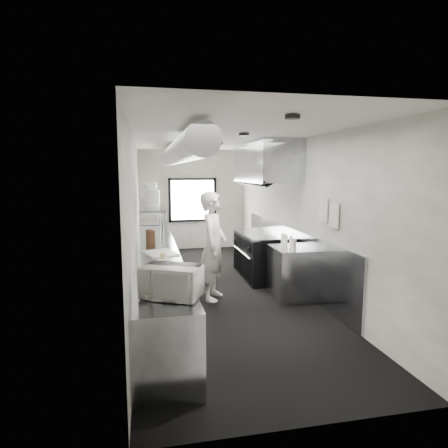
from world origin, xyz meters
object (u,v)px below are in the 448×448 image
deli_tub_a (149,284)px  pass_shelf (152,205)px  prep_counter (158,277)px  plate_stack_a (153,198)px  deli_tub_b (150,280)px  far_work_table (153,239)px  squeeze_bottle_c (291,242)px  knife_block (150,237)px  plate_stack_b (152,196)px  exhaust_hood (266,162)px  plate_stack_d (151,191)px  plate_stack_c (150,193)px  bottle_station (291,273)px  small_plate (163,259)px  microwave (172,282)px  squeeze_bottle_e (283,239)px  cutting_board (160,253)px  squeeze_bottle_a (294,246)px  line_cook (213,246)px  squeeze_bottle_b (295,244)px  range (261,255)px  squeeze_bottle_d (286,241)px

deli_tub_a → pass_shelf: bearing=88.1°
prep_counter → plate_stack_a: (-0.04, 0.73, 1.27)m
deli_tub_b → plate_stack_a: plate_stack_a is taller
pass_shelf → far_work_table: size_ratio=2.50×
deli_tub_a → squeeze_bottle_c: (2.44, 1.86, 0.04)m
knife_block → plate_stack_b: bearing=67.2°
deli_tub_b → knife_block: bearing=89.0°
exhaust_hood → deli_tub_b: (-2.39, -3.12, -1.44)m
plate_stack_d → plate_stack_c: bearing=-92.2°
bottle_station → plate_stack_d: bearing=133.2°
small_plate → plate_stack_c: bearing=92.9°
knife_block → plate_stack_c: plate_stack_c is taller
knife_block → plate_stack_b: size_ratio=0.81×
microwave → squeeze_bottle_e: bearing=74.2°
bottle_station → deli_tub_a: bearing=-142.8°
cutting_board → plate_stack_d: (-0.09, 2.53, 0.86)m
pass_shelf → squeeze_bottle_a: bearing=-41.5°
bottle_station → squeeze_bottle_e: 0.62m
line_cook → squeeze_bottle_e: line_cook is taller
deli_tub_a → cutting_board: deli_tub_a is taller
exhaust_hood → plate_stack_a: 2.42m
squeeze_bottle_c → plate_stack_d: bearing=132.9°
deli_tub_b → squeeze_bottle_a: size_ratio=0.88×
pass_shelf → microwave: bearing=-88.3°
plate_stack_a → prep_counter: bearing=-87.2°
prep_counter → exhaust_hood: bearing=28.1°
cutting_board → squeeze_bottle_a: bearing=-6.5°
bottle_station → knife_block: (-2.40, 0.86, 0.57)m
pass_shelf → microwave: 3.97m
squeeze_bottle_b → squeeze_bottle_e: squeeze_bottle_e is taller
far_work_table → pass_shelf: bearing=-91.1°
far_work_table → cutting_board: cutting_board is taller
bottle_station → plate_stack_b: size_ratio=2.96×
prep_counter → deli_tub_a: deli_tub_a is taller
far_work_table → plate_stack_b: (-0.03, -2.40, 1.27)m
plate_stack_c → exhaust_hood: bearing=-14.4°
squeeze_bottle_a → deli_tub_a: bearing=-146.4°
small_plate → cutting_board: 0.43m
plate_stack_b → squeeze_bottle_c: bearing=-33.0°
line_cook → squeeze_bottle_c: line_cook is taller
far_work_table → squeeze_bottle_a: squeeze_bottle_a is taller
deli_tub_b → plate_stack_d: (0.10, 4.21, 0.81)m
exhaust_hood → plate_stack_b: (-2.28, 0.10, -0.67)m
deli_tub_a → squeeze_bottle_b: (2.44, 1.70, 0.04)m
plate_stack_d → squeeze_bottle_a: bearing=-51.0°
range → squeeze_bottle_d: (0.06, -1.25, 0.53)m
plate_stack_b → plate_stack_a: bearing=-90.6°
microwave → plate_stack_a: 3.24m
exhaust_hood → microwave: exhaust_hood is taller
squeeze_bottle_a → prep_counter: bearing=167.5°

